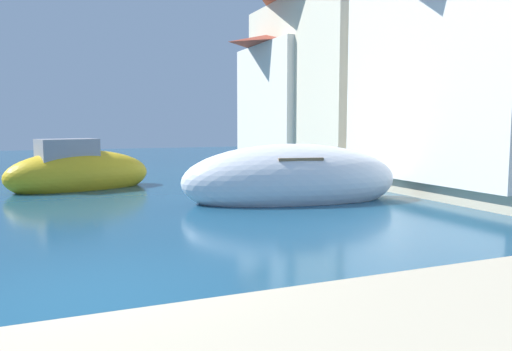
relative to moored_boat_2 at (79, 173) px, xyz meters
name	(u,v)px	position (x,y,z in m)	size (l,w,h in m)	color
ground	(85,297)	(-0.65, -11.61, -0.55)	(80.00, 80.00, 0.00)	navy
quay_promenade	(379,252)	(3.67, -11.98, -0.30)	(44.00, 32.00, 0.50)	beige
moored_boat_2	(79,173)	(0.00, 0.00, 0.00)	(5.27, 3.17, 2.11)	gold
moored_boat_3	(291,181)	(5.50, -5.31, 0.04)	(6.67, 3.43, 2.15)	white
waterfront_building_main	(495,55)	(12.35, -6.10, 3.87)	(6.85, 7.44, 7.72)	white
waterfront_building_annex	(342,69)	(12.35, 2.94, 4.32)	(6.34, 9.70, 8.63)	beige
waterfront_building_far	(318,91)	(12.35, 5.25, 3.42)	(7.09, 6.66, 6.83)	silver
quayside_tree	(340,100)	(11.12, 1.11, 2.73)	(2.60, 2.60, 4.09)	brown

